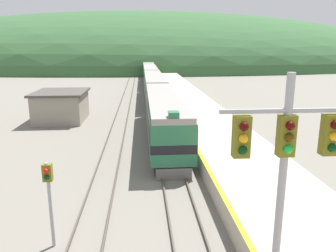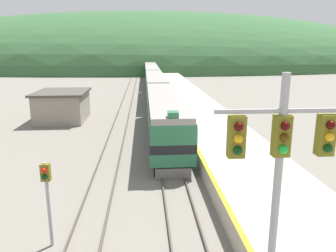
{
  "view_description": "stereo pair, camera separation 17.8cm",
  "coord_description": "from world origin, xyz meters",
  "px_view_note": "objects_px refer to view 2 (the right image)",
  "views": [
    {
      "loc": [
        -1.91,
        -0.58,
        8.16
      ],
      "look_at": [
        0.01,
        23.23,
        2.33
      ],
      "focal_mm": 35.0,
      "sensor_mm": 36.0,
      "label": 1
    },
    {
      "loc": [
        -1.73,
        -0.59,
        8.16
      ],
      "look_at": [
        0.01,
        23.23,
        2.33
      ],
      "focal_mm": 35.0,
      "sensor_mm": 36.0,
      "label": 2
    }
  ],
  "objects_px": {
    "express_train_lead_car": "(164,116)",
    "carriage_second": "(156,87)",
    "carriage_third": "(152,75)",
    "carriage_fourth": "(150,68)",
    "signal_mast_main": "(279,170)",
    "signal_post_siding": "(47,187)"
  },
  "relations": [
    {
      "from": "express_train_lead_car",
      "to": "carriage_third",
      "type": "xyz_separation_m",
      "value": [
        0.0,
        42.93,
        -0.01
      ]
    },
    {
      "from": "carriage_second",
      "to": "carriage_third",
      "type": "height_order",
      "value": "same"
    },
    {
      "from": "carriage_second",
      "to": "carriage_fourth",
      "type": "xyz_separation_m",
      "value": [
        0.0,
        43.42,
        0.0
      ]
    },
    {
      "from": "express_train_lead_car",
      "to": "carriage_fourth",
      "type": "xyz_separation_m",
      "value": [
        0.0,
        64.64,
        -0.01
      ]
    },
    {
      "from": "carriage_fourth",
      "to": "signal_mast_main",
      "type": "relative_size",
      "value": 2.75
    },
    {
      "from": "carriage_second",
      "to": "signal_mast_main",
      "type": "bearing_deg",
      "value": -87.92
    },
    {
      "from": "carriage_second",
      "to": "carriage_third",
      "type": "relative_size",
      "value": 1.0
    },
    {
      "from": "express_train_lead_car",
      "to": "carriage_second",
      "type": "bearing_deg",
      "value": 90.0
    },
    {
      "from": "express_train_lead_car",
      "to": "carriage_fourth",
      "type": "distance_m",
      "value": 64.64
    },
    {
      "from": "signal_mast_main",
      "to": "carriage_fourth",
      "type": "bearing_deg",
      "value": 91.03
    },
    {
      "from": "express_train_lead_car",
      "to": "signal_post_siding",
      "type": "bearing_deg",
      "value": -109.69
    },
    {
      "from": "express_train_lead_car",
      "to": "carriage_third",
      "type": "relative_size",
      "value": 0.93
    },
    {
      "from": "carriage_third",
      "to": "carriage_fourth",
      "type": "xyz_separation_m",
      "value": [
        0.0,
        21.71,
        0.0
      ]
    },
    {
      "from": "express_train_lead_car",
      "to": "carriage_second",
      "type": "height_order",
      "value": "express_train_lead_car"
    },
    {
      "from": "carriage_fourth",
      "to": "carriage_third",
      "type": "bearing_deg",
      "value": -90.0
    },
    {
      "from": "signal_post_siding",
      "to": "carriage_third",
      "type": "bearing_deg",
      "value": 84.47
    },
    {
      "from": "carriage_fourth",
      "to": "signal_mast_main",
      "type": "distance_m",
      "value": 85.82
    },
    {
      "from": "express_train_lead_car",
      "to": "carriage_fourth",
      "type": "relative_size",
      "value": 0.93
    },
    {
      "from": "express_train_lead_car",
      "to": "signal_mast_main",
      "type": "xyz_separation_m",
      "value": [
        1.54,
        -21.11,
        3.05
      ]
    },
    {
      "from": "express_train_lead_car",
      "to": "carriage_second",
      "type": "relative_size",
      "value": 0.93
    },
    {
      "from": "signal_mast_main",
      "to": "carriage_second",
      "type": "bearing_deg",
      "value": 92.08
    },
    {
      "from": "carriage_third",
      "to": "signal_mast_main",
      "type": "bearing_deg",
      "value": -88.63
    }
  ]
}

